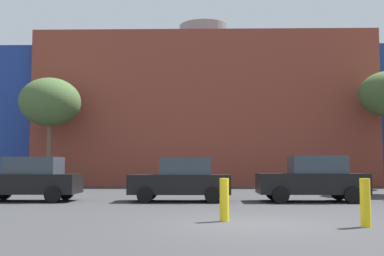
{
  "coord_description": "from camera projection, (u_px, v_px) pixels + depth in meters",
  "views": [
    {
      "loc": [
        -1.21,
        -11.88,
        1.47
      ],
      "look_at": [
        -1.61,
        8.12,
        3.03
      ],
      "focal_mm": 43.92,
      "sensor_mm": 36.0,
      "label": 1
    }
  ],
  "objects": [
    {
      "name": "ground_plane",
      "position": [
        250.0,
        224.0,
        11.7
      ],
      "size": [
        200.0,
        200.0,
        0.0
      ],
      "primitive_type": "plane",
      "color": "#38383A"
    },
    {
      "name": "parked_car_2",
      "position": [
        312.0,
        179.0,
        18.62
      ],
      "size": [
        4.2,
        2.06,
        1.82
      ],
      "rotation": [
        0.0,
        0.0,
        3.14
      ],
      "color": "black",
      "rests_on": "ground_plane"
    },
    {
      "name": "bollard_yellow_0",
      "position": [
        224.0,
        200.0,
        12.19
      ],
      "size": [
        0.24,
        0.24,
        1.11
      ],
      "primitive_type": "cylinder",
      "color": "yellow",
      "rests_on": "ground_plane"
    },
    {
      "name": "bollard_yellow_1",
      "position": [
        365.0,
        203.0,
        11.09
      ],
      "size": [
        0.24,
        0.24,
        1.14
      ],
      "primitive_type": "cylinder",
      "color": "yellow",
      "rests_on": "ground_plane"
    },
    {
      "name": "parked_car_1",
      "position": [
        181.0,
        180.0,
        18.72
      ],
      "size": [
        4.0,
        1.96,
        1.73
      ],
      "rotation": [
        0.0,
        0.0,
        3.14
      ],
      "color": "black",
      "rests_on": "ground_plane"
    },
    {
      "name": "building_backdrop",
      "position": [
        204.0,
        117.0,
        37.82
      ],
      "size": [
        36.32,
        12.22,
        12.76
      ],
      "color": "brown",
      "rests_on": "ground_plane"
    },
    {
      "name": "parked_car_0",
      "position": [
        29.0,
        179.0,
        18.85
      ],
      "size": [
        4.09,
        2.01,
        1.77
      ],
      "rotation": [
        0.0,
        0.0,
        3.14
      ],
      "color": "black",
      "rests_on": "ground_plane"
    },
    {
      "name": "bare_tree_0",
      "position": [
        50.0,
        103.0,
        29.61
      ],
      "size": [
        3.82,
        3.82,
        6.93
      ],
      "color": "brown",
      "rests_on": "ground_plane"
    }
  ]
}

